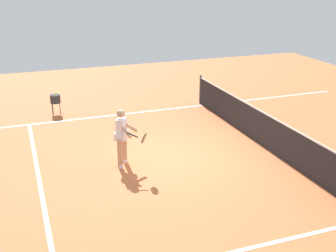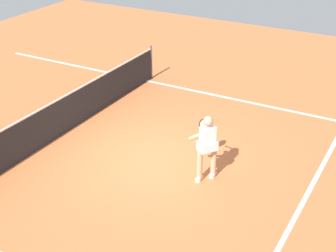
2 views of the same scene
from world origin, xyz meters
TOP-DOWN VIEW (x-y plane):
  - ground_plane at (0.00, 0.00)m, footprint 24.52×24.52m
  - service_line_marking at (0.00, -3.73)m, footprint 8.50×0.10m
  - sideline_right_marking at (4.25, 0.00)m, footprint 0.10×16.86m
  - court_net at (0.00, 2.65)m, footprint 9.18×0.08m
  - tennis_player at (-0.13, -1.53)m, footprint 1.09×0.76m

SIDE VIEW (x-z plane):
  - ground_plane at x=0.00m, z-range 0.00..0.00m
  - service_line_marking at x=0.00m, z-range 0.00..0.01m
  - sideline_right_marking at x=4.25m, z-range 0.00..0.01m
  - court_net at x=0.00m, z-range -0.03..1.08m
  - tennis_player at x=-0.13m, z-range 0.07..1.62m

